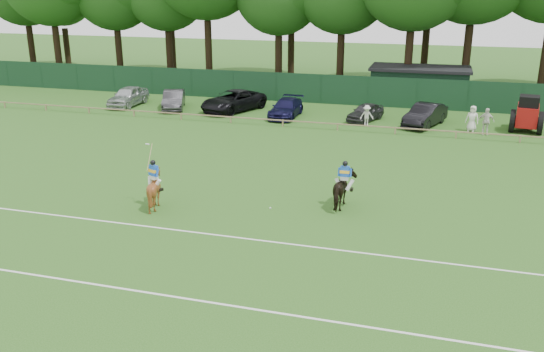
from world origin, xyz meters
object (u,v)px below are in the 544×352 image
(horse_dark, at_px, (344,190))
(sedan_navy, at_px, (286,108))
(tractor, at_px, (527,114))
(sedan_silver, at_px, (128,96))
(spectator_left, at_px, (367,116))
(sedan_grey, at_px, (174,100))
(spectator_right, at_px, (472,119))
(polo_ball, at_px, (270,208))
(horse_chestnut, at_px, (155,189))
(utility_shed, at_px, (419,84))
(suv_black, at_px, (233,101))
(spectator_mid, at_px, (486,121))
(hatch_grey, at_px, (365,112))
(estate_black, at_px, (425,115))

(horse_dark, distance_m, sedan_navy, 19.02)
(tractor, bearing_deg, sedan_silver, -172.29)
(spectator_left, bearing_deg, sedan_grey, 154.77)
(spectator_right, relative_size, polo_ball, 20.10)
(sedan_grey, bearing_deg, polo_ball, -74.82)
(horse_dark, height_order, polo_ball, horse_dark)
(horse_dark, bearing_deg, sedan_navy, -67.30)
(sedan_grey, relative_size, spectator_left, 3.00)
(horse_chestnut, height_order, polo_ball, horse_chestnut)
(sedan_silver, bearing_deg, polo_ball, -47.57)
(horse_dark, height_order, utility_shed, utility_shed)
(suv_black, bearing_deg, spectator_left, 10.97)
(spectator_mid, bearing_deg, polo_ball, -122.88)
(spectator_right, relative_size, tractor, 0.55)
(utility_shed, bearing_deg, hatch_grey, -112.39)
(estate_black, bearing_deg, horse_dark, -80.16)
(estate_black, height_order, tractor, tractor)
(horse_chestnut, xyz_separation_m, sedan_grey, (-8.64, 20.31, -0.11))
(sedan_grey, height_order, spectator_mid, spectator_mid)
(spectator_left, height_order, spectator_mid, spectator_mid)
(sedan_grey, relative_size, hatch_grey, 1.20)
(spectator_left, distance_m, spectator_mid, 8.11)
(sedan_silver, bearing_deg, suv_black, 2.19)
(spectator_left, distance_m, spectator_right, 7.28)
(spectator_left, bearing_deg, sedan_silver, 155.88)
(spectator_mid, bearing_deg, sedan_navy, 172.11)
(spectator_mid, bearing_deg, estate_black, 157.49)
(sedan_navy, bearing_deg, horse_chestnut, -92.37)
(hatch_grey, bearing_deg, spectator_mid, 7.73)
(spectator_mid, height_order, polo_ball, spectator_mid)
(utility_shed, bearing_deg, polo_ball, -101.08)
(spectator_left, relative_size, tractor, 0.47)
(sedan_grey, height_order, spectator_left, spectator_left)
(sedan_silver, height_order, sedan_navy, sedan_silver)
(sedan_silver, distance_m, spectator_left, 20.34)
(suv_black, bearing_deg, estate_black, 18.95)
(horse_dark, height_order, sedan_grey, horse_dark)
(polo_ball, height_order, tractor, tractor)
(sedan_grey, distance_m, tractor, 26.96)
(sedan_grey, bearing_deg, tractor, -21.09)
(sedan_navy, relative_size, tractor, 1.45)
(suv_black, bearing_deg, sedan_silver, -154.41)
(utility_shed, bearing_deg, tractor, -48.34)
(sedan_navy, xyz_separation_m, estate_black, (10.43, 0.01, 0.10))
(sedan_silver, xyz_separation_m, utility_shed, (23.46, 8.45, 0.73))
(horse_chestnut, xyz_separation_m, spectator_left, (7.41, 18.61, -0.10))
(spectator_left, relative_size, polo_ball, 17.02)
(horse_dark, bearing_deg, spectator_right, -110.57)
(horse_dark, distance_m, sedan_grey, 24.74)
(horse_chestnut, distance_m, spectator_right, 24.12)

